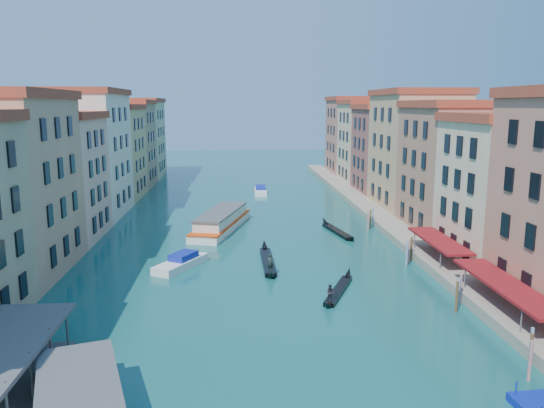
# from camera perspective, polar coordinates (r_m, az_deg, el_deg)

# --- Properties ---
(left_bank_palazzos) EXTENTS (12.80, 128.40, 21.00)m
(left_bank_palazzos) POSITION_cam_1_polar(r_m,az_deg,el_deg) (87.47, -20.55, 4.26)
(left_bank_palazzos) COLOR tan
(left_bank_palazzos) RESTS_ON ground
(right_bank_palazzos) EXTENTS (12.80, 128.40, 21.00)m
(right_bank_palazzos) POSITION_cam_1_polar(r_m,az_deg,el_deg) (89.74, 16.38, 4.68)
(right_bank_palazzos) COLOR maroon
(right_bank_palazzos) RESTS_ON ground
(quay) EXTENTS (4.00, 140.00, 1.00)m
(quay) POSITION_cam_1_polar(r_m,az_deg,el_deg) (88.68, 11.22, -1.21)
(quay) COLOR gray
(quay) RESTS_ON ground
(restaurant_awnings) EXTENTS (3.20, 44.55, 3.12)m
(restaurant_awnings) POSITION_cam_1_polar(r_m,az_deg,el_deg) (50.21, 24.17, -8.18)
(restaurant_awnings) COLOR maroon
(restaurant_awnings) RESTS_ON ground
(mooring_poles_right) EXTENTS (1.44, 54.24, 3.20)m
(mooring_poles_right) POSITION_cam_1_polar(r_m,az_deg,el_deg) (54.40, 18.26, -8.22)
(mooring_poles_right) COLOR brown
(mooring_poles_right) RESTS_ON ground
(vaporetto_far) EXTENTS (9.03, 19.41, 2.82)m
(vaporetto_far) POSITION_cam_1_polar(r_m,az_deg,el_deg) (79.72, -5.49, -1.81)
(vaporetto_far) COLOR white
(vaporetto_far) RESTS_ON ground
(gondola_fore) EXTENTS (1.36, 13.59, 2.71)m
(gondola_fore) POSITION_cam_1_polar(r_m,az_deg,el_deg) (62.45, -0.48, -6.05)
(gondola_fore) COLOR black
(gondola_fore) RESTS_ON ground
(gondola_right) EXTENTS (5.23, 10.45, 2.21)m
(gondola_right) POSITION_cam_1_polar(r_m,az_deg,el_deg) (53.46, 7.12, -9.08)
(gondola_right) COLOR black
(gondola_right) RESTS_ON ground
(gondola_far) EXTENTS (3.29, 12.17, 1.73)m
(gondola_far) POSITION_cam_1_polar(r_m,az_deg,el_deg) (77.94, 6.97, -2.82)
(gondola_far) COLOR black
(gondola_far) RESTS_ON ground
(motorboat_mid) EXTENTS (6.03, 7.99, 1.62)m
(motorboat_mid) POSITION_cam_1_polar(r_m,az_deg,el_deg) (61.97, -9.72, -6.17)
(motorboat_mid) COLOR white
(motorboat_mid) RESTS_ON ground
(motorboat_far) EXTENTS (2.71, 7.98, 1.64)m
(motorboat_far) POSITION_cam_1_polar(r_m,az_deg,el_deg) (111.26, -1.23, 1.45)
(motorboat_far) COLOR white
(motorboat_far) RESTS_ON ground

